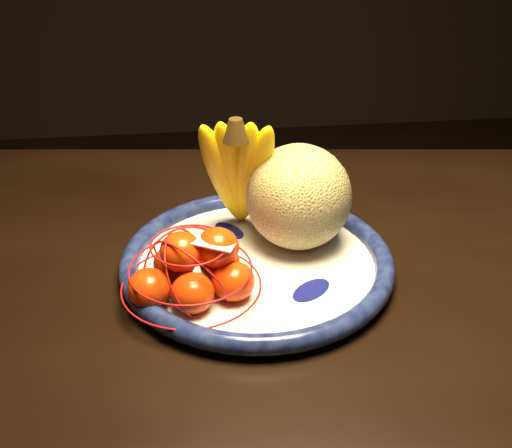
{
  "coord_description": "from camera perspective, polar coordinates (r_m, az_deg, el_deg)",
  "views": [
    {
      "loc": [
        0.05,
        -0.77,
        1.23
      ],
      "look_at": [
        0.13,
        -0.04,
        0.79
      ],
      "focal_mm": 45.0,
      "sensor_mm": 36.0,
      "label": 1
    }
  ],
  "objects": [
    {
      "name": "banana_bunch",
      "position": [
        0.9,
        -1.57,
        4.95
      ],
      "size": [
        0.14,
        0.13,
        0.21
      ],
      "rotation": [
        0.0,
        0.0,
        -0.16
      ],
      "color": "#F4D400",
      "rests_on": "fruit_bowl"
    },
    {
      "name": "price_tag",
      "position": [
        0.78,
        -4.56,
        -1.59
      ],
      "size": [
        0.08,
        0.05,
        0.01
      ],
      "primitive_type": "cube",
      "rotation": [
        -0.14,
        0.1,
        -0.34
      ],
      "color": "white",
      "rests_on": "mandarin_bag"
    },
    {
      "name": "mandarin_bag",
      "position": [
        0.81,
        -5.49,
        -4.11
      ],
      "size": [
        0.2,
        0.2,
        0.11
      ],
      "rotation": [
        0.0,
        0.0,
        -0.11
      ],
      "color": "#FF2C06",
      "rests_on": "fruit_bowl"
    },
    {
      "name": "fruit_bowl",
      "position": [
        0.88,
        0.07,
        -3.43
      ],
      "size": [
        0.37,
        0.37,
        0.03
      ],
      "rotation": [
        0.0,
        0.0,
        0.08
      ],
      "color": "white",
      "rests_on": "dining_table"
    },
    {
      "name": "dining_table",
      "position": [
        0.92,
        -4.55,
        -8.81
      ],
      "size": [
        1.54,
        1.03,
        0.72
      ],
      "rotation": [
        0.0,
        0.0,
        -0.11
      ],
      "color": "black",
      "rests_on": "ground"
    },
    {
      "name": "cantaloupe",
      "position": [
        0.89,
        3.8,
        2.44
      ],
      "size": [
        0.15,
        0.15,
        0.15
      ],
      "primitive_type": "sphere",
      "color": "olive",
      "rests_on": "fruit_bowl"
    }
  ]
}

